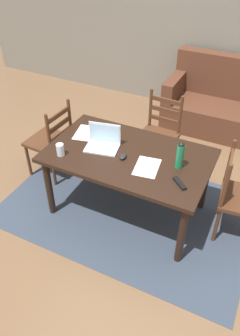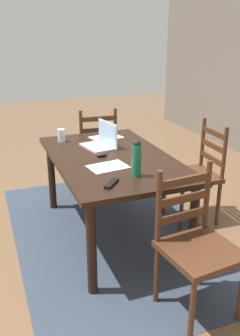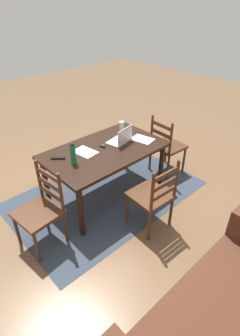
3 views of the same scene
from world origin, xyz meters
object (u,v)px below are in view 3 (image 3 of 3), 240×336
Objects in this scene: dining_table at (105,155)px; computer_mouse at (102,145)px; chair_right_far at (41,210)px; chair_far_head at (153,196)px; water_bottle at (73,153)px; chair_left_far at (167,146)px; drinking_glass at (122,125)px; couch at (232,325)px; laptop at (121,139)px; tv_remote at (58,158)px.

computer_mouse is at bearing -103.77° from dining_table.
chair_far_head is (-1.08, 0.66, 0.00)m from chair_right_far.
water_bottle is at bearing -59.15° from chair_far_head.
chair_left_far is at bearing 179.94° from chair_right_far.
chair_far_head reaches higher than drinking_glass.
chair_far_head is 1.46m from couch.
couch is 2.77m from drinking_glass.
dining_table is 0.32m from laptop.
chair_left_far is 1.13m from computer_mouse.
tv_remote is at bearing -13.24° from chair_left_far.
chair_far_head is (1.08, 0.66, 0.00)m from chair_left_far.
laptop is at bearing 117.70° from tv_remote.
drinking_glass reaches higher than tv_remote.
water_bottle is at bearing 0.40° from laptop.
water_bottle reaches higher than computer_mouse.
chair_right_far is 1.26m from chair_far_head.
laptop reaches higher than dining_table.
chair_right_far is 0.74m from water_bottle.
tv_remote is at bearing -15.94° from computer_mouse.
chair_right_far is 0.69m from tv_remote.
chair_right_far reaches higher than tv_remote.
laptop is at bearing -108.70° from chair_far_head.
laptop is at bearing 177.56° from dining_table.
drinking_glass is (-1.18, -2.46, 0.45)m from couch.
computer_mouse reaches higher than dining_table.
dining_table is 0.87m from chair_far_head.
laptop reaches higher than chair_left_far.
chair_far_head is 5.59× the size of tv_remote.
dining_table is 1.66× the size of chair_far_head.
laptop is 1.32× the size of water_bottle.
couch reaches higher than chair_left_far.
chair_right_far and chair_far_head have the same top height.
tv_remote is (1.15, 0.10, -0.05)m from drinking_glass.
tv_remote reaches higher than dining_table.
water_bottle reaches higher than chair_right_far.
couch is 18.00× the size of computer_mouse.
water_bottle is 2.24× the size of drinking_glass.
dining_table is 4.41× the size of laptop.
chair_left_far is 5.59× the size of tv_remote.
chair_left_far reaches higher than computer_mouse.
chair_left_far is 2.66× the size of laptop.
water_bottle is 0.27m from tv_remote.
water_bottle is (1.57, -0.17, 0.42)m from chair_left_far.
laptop is 0.28m from computer_mouse.
chair_far_head is 1.05m from water_bottle.
couch is (1.68, 1.98, -0.11)m from chair_left_far.
couch is at bearing 41.05° from tv_remote.
laptop is 0.89m from tv_remote.
computer_mouse is 0.61m from tv_remote.
tv_remote is (1.66, -0.39, 0.29)m from chair_left_far.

